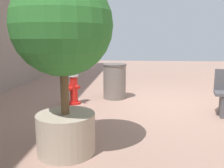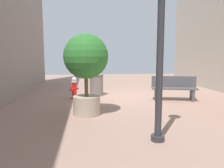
% 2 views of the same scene
% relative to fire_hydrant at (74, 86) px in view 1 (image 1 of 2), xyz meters
% --- Properties ---
extents(ground_plane, '(23.40, 23.40, 0.00)m').
position_rel_fire_hydrant_xyz_m(ground_plane, '(-2.32, -0.12, -0.45)').
color(ground_plane, '#9E7A6B').
extents(fire_hydrant, '(0.37, 0.36, 0.90)m').
position_rel_fire_hydrant_xyz_m(fire_hydrant, '(0.00, 0.00, 0.00)').
color(fire_hydrant, red).
rests_on(fire_hydrant, ground_plane).
extents(planter_tree, '(1.31, 1.31, 2.39)m').
position_rel_fire_hydrant_xyz_m(planter_tree, '(-0.50, 2.52, 1.08)').
color(planter_tree, tan).
rests_on(planter_tree, ground_plane).
extents(trash_bin, '(0.62, 0.62, 0.92)m').
position_rel_fire_hydrant_xyz_m(trash_bin, '(-0.95, -0.65, 0.01)').
color(trash_bin, slate).
rests_on(trash_bin, ground_plane).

